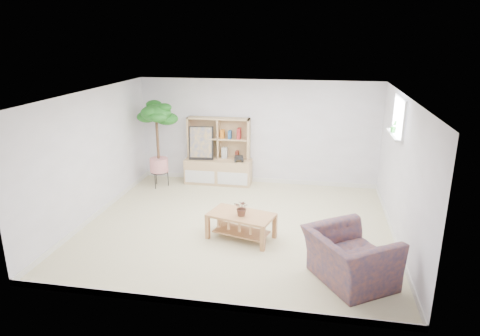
% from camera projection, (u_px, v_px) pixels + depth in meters
% --- Properties ---
extents(floor, '(5.50, 5.00, 0.01)m').
position_uv_depth(floor, '(237.00, 226.00, 7.83)').
color(floor, beige).
rests_on(floor, ground).
extents(ceiling, '(5.50, 5.00, 0.01)m').
position_uv_depth(ceiling, '(237.00, 94.00, 7.12)').
color(ceiling, white).
rests_on(ceiling, walls).
extents(walls, '(5.51, 5.01, 2.40)m').
position_uv_depth(walls, '(237.00, 163.00, 7.47)').
color(walls, white).
rests_on(walls, floor).
extents(baseboard, '(5.50, 5.00, 0.10)m').
position_uv_depth(baseboard, '(237.00, 223.00, 7.82)').
color(baseboard, white).
rests_on(baseboard, floor).
extents(window, '(0.10, 0.98, 0.68)m').
position_uv_depth(window, '(400.00, 117.00, 7.33)').
color(window, white).
rests_on(window, walls).
extents(window_sill, '(0.14, 1.00, 0.04)m').
position_uv_depth(window_sill, '(394.00, 135.00, 7.44)').
color(window_sill, white).
rests_on(window_sill, walls).
extents(storage_unit, '(1.54, 0.52, 1.54)m').
position_uv_depth(storage_unit, '(218.00, 151.00, 9.86)').
color(storage_unit, tan).
rests_on(storage_unit, floor).
extents(poster, '(0.57, 0.19, 0.77)m').
position_uv_depth(poster, '(201.00, 143.00, 9.81)').
color(poster, yellow).
rests_on(poster, storage_unit).
extents(toy_truck, '(0.32, 0.25, 0.15)m').
position_uv_depth(toy_truck, '(239.00, 158.00, 9.73)').
color(toy_truck, black).
rests_on(toy_truck, storage_unit).
extents(coffee_table, '(1.21, 0.86, 0.45)m').
position_uv_depth(coffee_table, '(241.00, 226.00, 7.29)').
color(coffee_table, '#AC6540').
rests_on(coffee_table, floor).
extents(table_plant, '(0.31, 0.28, 0.28)m').
position_uv_depth(table_plant, '(242.00, 208.00, 7.12)').
color(table_plant, '#1E5C20').
rests_on(table_plant, coffee_table).
extents(floor_tree, '(0.90, 0.90, 1.97)m').
position_uv_depth(floor_tree, '(158.00, 145.00, 9.57)').
color(floor_tree, '#1E5520').
rests_on(floor_tree, floor).
extents(armchair, '(1.45, 1.49, 0.84)m').
position_uv_depth(armchair, '(350.00, 254.00, 5.96)').
color(armchair, navy).
rests_on(armchair, floor).
extents(sill_plant, '(0.14, 0.12, 0.22)m').
position_uv_depth(sill_plant, '(394.00, 126.00, 7.50)').
color(sill_plant, '#1E5520').
rests_on(sill_plant, window_sill).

